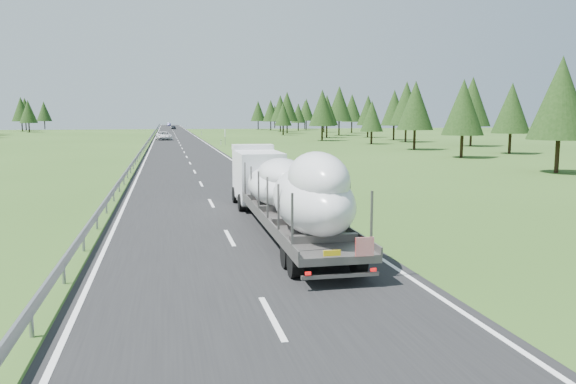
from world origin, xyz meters
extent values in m
plane|color=#2B4B19|center=(0.00, 0.00, 0.00)|extent=(400.00, 400.00, 0.00)
cube|color=black|center=(0.00, 100.00, 0.01)|extent=(10.00, 400.00, 0.02)
cube|color=slate|center=(-5.30, 100.00, 0.60)|extent=(0.08, 400.00, 0.32)
cylinder|color=slate|center=(-5.30, 0.00, 0.30)|extent=(0.10, 0.10, 0.60)
cube|color=silver|center=(6.50, 30.00, 0.50)|extent=(0.12, 0.07, 1.00)
cube|color=black|center=(6.50, 30.00, 0.82)|extent=(0.13, 0.08, 0.12)
cube|color=silver|center=(6.50, 80.00, 0.50)|extent=(0.12, 0.07, 1.00)
cube|color=black|center=(6.50, 80.00, 0.82)|extent=(0.13, 0.08, 0.12)
cube|color=silver|center=(6.50, 130.00, 0.50)|extent=(0.12, 0.07, 1.00)
cube|color=black|center=(6.50, 130.00, 0.82)|extent=(0.13, 0.08, 0.12)
cube|color=silver|center=(6.50, 180.00, 0.50)|extent=(0.12, 0.07, 1.00)
cube|color=black|center=(6.50, 180.00, 0.82)|extent=(0.13, 0.08, 0.12)
cube|color=silver|center=(6.50, 230.00, 0.50)|extent=(0.12, 0.07, 1.00)
cube|color=black|center=(6.50, 230.00, 0.82)|extent=(0.13, 0.08, 0.12)
cube|color=silver|center=(6.50, 280.00, 0.50)|extent=(0.12, 0.07, 1.00)
cube|color=black|center=(6.50, 280.00, 0.82)|extent=(0.13, 0.08, 0.12)
cube|color=silver|center=(6.50, 330.00, 0.50)|extent=(0.12, 0.07, 1.00)
cube|color=black|center=(6.50, 330.00, 0.82)|extent=(0.13, 0.08, 0.12)
cylinder|color=slate|center=(7.20, 80.00, 1.00)|extent=(0.08, 0.08, 2.00)
cube|color=silver|center=(7.20, 80.00, 2.00)|extent=(0.05, 0.90, 1.20)
cylinder|color=black|center=(40.50, 51.41, 1.53)|extent=(0.36, 0.36, 3.06)
cone|color=black|center=(40.50, 51.41, 5.78)|extent=(4.76, 4.76, 6.37)
cylinder|color=black|center=(45.20, 68.89, 1.87)|extent=(0.36, 0.36, 3.73)
cone|color=black|center=(45.20, 68.89, 7.05)|extent=(5.81, 5.81, 7.77)
cylinder|color=black|center=(41.08, 84.62, 1.90)|extent=(0.36, 0.36, 3.79)
cone|color=black|center=(41.08, 84.62, 7.17)|extent=(5.90, 5.90, 7.90)
cylinder|color=black|center=(42.46, 93.49, 1.70)|extent=(0.36, 0.36, 3.41)
cone|color=black|center=(42.46, 93.49, 6.44)|extent=(5.30, 5.30, 7.10)
cylinder|color=black|center=(42.20, 107.73, 1.61)|extent=(0.36, 0.36, 3.22)
cone|color=black|center=(42.20, 107.73, 6.08)|extent=(5.01, 5.01, 6.71)
cylinder|color=black|center=(39.93, 122.01, 2.08)|extent=(0.36, 0.36, 4.15)
cone|color=black|center=(39.93, 122.01, 7.85)|extent=(6.46, 6.46, 8.66)
cylinder|color=black|center=(48.98, 138.93, 1.87)|extent=(0.36, 0.36, 3.73)
cone|color=black|center=(48.98, 138.93, 7.05)|extent=(5.81, 5.81, 7.78)
cylinder|color=black|center=(43.87, 149.56, 1.67)|extent=(0.36, 0.36, 3.34)
cone|color=black|center=(43.87, 149.56, 6.30)|extent=(5.19, 5.19, 6.95)
cylinder|color=black|center=(39.91, 166.01, 1.52)|extent=(0.36, 0.36, 3.05)
cone|color=black|center=(39.91, 166.01, 5.75)|extent=(4.74, 4.74, 6.35)
cylinder|color=black|center=(45.87, 179.10, 1.86)|extent=(0.36, 0.36, 3.71)
cone|color=black|center=(45.87, 179.10, 7.01)|extent=(5.78, 5.78, 7.74)
cylinder|color=black|center=(48.84, 193.15, 1.79)|extent=(0.36, 0.36, 3.59)
cone|color=black|center=(48.84, 193.15, 6.78)|extent=(5.58, 5.58, 7.47)
cylinder|color=black|center=(40.25, 208.22, 1.55)|extent=(0.36, 0.36, 3.11)
cone|color=black|center=(40.25, 208.22, 5.87)|extent=(4.84, 4.84, 6.48)
cylinder|color=black|center=(29.80, 28.68, 1.66)|extent=(0.36, 0.36, 3.31)
cone|color=black|center=(29.80, 28.68, 6.26)|extent=(5.15, 5.15, 6.90)
cylinder|color=black|center=(30.96, 46.40, 1.53)|extent=(0.36, 0.36, 3.06)
cone|color=black|center=(30.96, 46.40, 5.78)|extent=(4.76, 4.76, 6.37)
cylinder|color=black|center=(32.39, 62.13, 1.66)|extent=(0.36, 0.36, 3.32)
cone|color=black|center=(32.39, 62.13, 6.28)|extent=(5.17, 5.17, 6.92)
cylinder|color=black|center=(32.17, 78.74, 1.26)|extent=(0.36, 0.36, 2.52)
cone|color=black|center=(32.17, 78.74, 4.76)|extent=(3.92, 3.92, 5.25)
cylinder|color=black|center=(27.45, 93.17, 1.69)|extent=(0.36, 0.36, 3.37)
cone|color=black|center=(27.45, 93.17, 6.37)|extent=(5.24, 5.24, 7.02)
cylinder|color=black|center=(32.64, 107.84, 1.61)|extent=(0.36, 0.36, 3.22)
cone|color=black|center=(32.64, 107.84, 6.08)|extent=(5.00, 5.00, 6.70)
cylinder|color=black|center=(26.70, 126.75, 1.39)|extent=(0.36, 0.36, 2.78)
cone|color=black|center=(26.70, 126.75, 5.25)|extent=(4.33, 4.33, 5.79)
cylinder|color=black|center=(31.01, 142.01, 1.97)|extent=(0.36, 0.36, 3.94)
cone|color=black|center=(31.01, 142.01, 7.45)|extent=(6.14, 6.14, 8.22)
cylinder|color=black|center=(32.33, 157.96, 1.91)|extent=(0.36, 0.36, 3.82)
cone|color=black|center=(32.33, 157.96, 7.22)|extent=(5.95, 5.95, 7.97)
cylinder|color=black|center=(32.44, 174.77, 1.75)|extent=(0.36, 0.36, 3.49)
cone|color=black|center=(32.44, 174.77, 6.60)|extent=(5.43, 5.43, 7.28)
cylinder|color=black|center=(30.28, 187.95, 1.75)|extent=(0.36, 0.36, 3.51)
cone|color=black|center=(30.28, 187.95, 6.62)|extent=(5.45, 5.45, 7.30)
cylinder|color=black|center=(-41.59, 166.01, 1.62)|extent=(0.36, 0.36, 3.23)
cone|color=black|center=(-41.59, 166.01, 6.10)|extent=(5.03, 5.03, 6.73)
cylinder|color=black|center=(-46.51, 179.10, 1.84)|extent=(0.36, 0.36, 3.68)
cone|color=black|center=(-46.51, 179.10, 6.96)|extent=(5.73, 5.73, 7.67)
cylinder|color=black|center=(-48.51, 193.15, 1.87)|extent=(0.36, 0.36, 3.74)
cone|color=black|center=(-48.51, 193.15, 7.06)|extent=(5.81, 5.81, 7.79)
cylinder|color=black|center=(-45.50, 208.22, 1.72)|extent=(0.36, 0.36, 3.44)
cone|color=black|center=(-45.50, 208.22, 6.50)|extent=(5.35, 5.35, 7.17)
cube|color=white|center=(2.33, 16.38, 1.69)|extent=(2.28, 4.46, 2.48)
cube|color=black|center=(2.33, 18.64, 2.13)|extent=(2.04, 0.10, 1.24)
cube|color=white|center=(2.33, 18.33, 3.06)|extent=(2.23, 1.09, 0.27)
cube|color=#63605E|center=(2.33, 15.49, 0.49)|extent=(2.25, 2.69, 0.22)
cylinder|color=black|center=(1.31, 17.97, 0.44)|extent=(0.32, 0.89, 0.89)
cylinder|color=black|center=(3.35, 17.97, 0.44)|extent=(0.32, 0.89, 0.89)
cylinder|color=black|center=(1.31, 15.13, 0.44)|extent=(0.32, 0.89, 0.89)
cylinder|color=black|center=(3.35, 15.13, 0.44)|extent=(0.32, 0.89, 0.89)
cube|color=#63605E|center=(2.33, 7.95, 0.82)|extent=(2.56, 12.45, 0.23)
cube|color=#63605E|center=(1.15, 7.95, 1.04)|extent=(0.22, 12.42, 0.21)
cube|color=#63605E|center=(3.51, 7.95, 1.04)|extent=(0.22, 12.42, 0.21)
cube|color=#63605E|center=(1.15, 2.63, 1.77)|extent=(0.06, 0.06, 1.69)
cube|color=#63605E|center=(3.51, 2.63, 1.77)|extent=(0.06, 0.06, 1.69)
cube|color=#63605E|center=(1.15, 4.76, 1.77)|extent=(0.06, 0.06, 1.69)
cube|color=#63605E|center=(3.51, 4.76, 1.77)|extent=(0.06, 0.06, 1.69)
cube|color=#63605E|center=(1.15, 6.88, 1.77)|extent=(0.06, 0.06, 1.69)
cube|color=#63605E|center=(3.51, 6.88, 1.77)|extent=(0.06, 0.06, 1.69)
cube|color=#63605E|center=(1.15, 9.01, 1.77)|extent=(0.06, 0.06, 1.69)
cube|color=#63605E|center=(3.51, 9.01, 1.77)|extent=(0.06, 0.06, 1.69)
cube|color=#63605E|center=(1.15, 11.14, 1.77)|extent=(0.06, 0.06, 1.69)
cube|color=#63605E|center=(3.51, 11.14, 1.77)|extent=(0.06, 0.06, 1.69)
cube|color=#63605E|center=(1.15, 13.27, 1.77)|extent=(0.06, 0.06, 1.69)
cube|color=#63605E|center=(3.51, 13.27, 1.77)|extent=(0.06, 0.06, 1.69)
cylinder|color=black|center=(1.36, 3.16, 0.44)|extent=(0.37, 0.89, 0.89)
cylinder|color=black|center=(3.31, 3.16, 0.44)|extent=(0.37, 0.89, 0.89)
cylinder|color=black|center=(1.36, 4.22, 0.44)|extent=(0.37, 0.89, 0.89)
cylinder|color=black|center=(3.31, 4.22, 0.44)|extent=(0.37, 0.89, 0.89)
cube|color=#63605E|center=(2.33, 1.78, 0.40)|extent=(2.22, 0.14, 0.11)
cube|color=red|center=(3.00, 1.72, 1.20)|extent=(0.53, 0.04, 0.53)
cube|color=yellow|center=(2.07, 1.72, 1.06)|extent=(0.49, 0.04, 0.16)
cube|color=red|center=(1.40, 1.72, 0.53)|extent=(0.16, 0.06, 0.09)
cube|color=red|center=(3.27, 1.72, 0.53)|extent=(0.16, 0.06, 0.09)
ellipsoid|color=silver|center=(2.33, 5.11, 2.02)|extent=(2.42, 5.97, 2.18)
ellipsoid|color=silver|center=(2.33, 4.37, 2.78)|extent=(1.83, 3.79, 1.74)
ellipsoid|color=silver|center=(2.33, 11.14, 1.76)|extent=(2.61, 6.58, 1.66)
ellipsoid|color=silver|center=(2.33, 10.32, 2.35)|extent=(1.97, 4.17, 1.33)
imported|color=silver|center=(-2.71, 103.09, 0.85)|extent=(3.36, 6.34, 1.70)
imported|color=black|center=(0.52, 196.01, 0.69)|extent=(1.64, 4.05, 1.38)
imported|color=#171742|center=(-0.65, 265.28, 0.75)|extent=(1.89, 4.67, 1.51)
camera|label=1|loc=(-2.34, -12.54, 4.75)|focal=35.00mm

